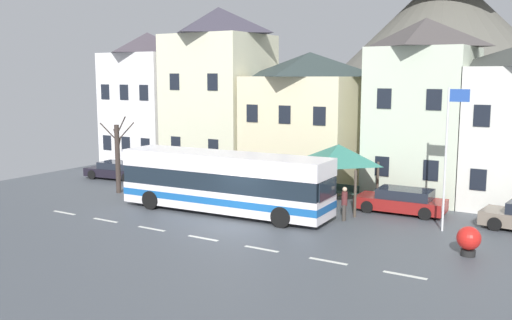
# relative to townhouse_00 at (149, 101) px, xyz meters

# --- Properties ---
(ground_plane) EXTENTS (40.00, 60.00, 0.07)m
(ground_plane) POSITION_rel_townhouse_00_xyz_m (15.18, -11.60, -5.17)
(ground_plane) COLOR #4A4F56
(townhouse_00) EXTENTS (5.72, 5.26, 10.29)m
(townhouse_00) POSITION_rel_townhouse_00_xyz_m (0.00, 0.00, 0.00)
(townhouse_00) COLOR white
(townhouse_00) RESTS_ON ground_plane
(townhouse_01) EXTENTS (6.36, 6.01, 11.81)m
(townhouse_01) POSITION_rel_townhouse_00_xyz_m (6.31, 0.38, 0.76)
(townhouse_01) COLOR beige
(townhouse_01) RESTS_ON ground_plane
(townhouse_02) EXTENTS (6.97, 6.79, 8.59)m
(townhouse_02) POSITION_rel_townhouse_00_xyz_m (13.26, 0.76, -0.85)
(townhouse_02) COLOR beige
(townhouse_02) RESTS_ON ground_plane
(townhouse_03) EXTENTS (5.40, 5.69, 10.33)m
(townhouse_03) POSITION_rel_townhouse_00_xyz_m (20.83, 0.21, 0.02)
(townhouse_03) COLOR beige
(townhouse_03) RESTS_ON ground_plane
(hilltop_castle) EXTENTS (34.85, 34.85, 25.46)m
(hilltop_castle) POSITION_rel_townhouse_00_xyz_m (16.46, 22.47, 4.08)
(hilltop_castle) COLOR #5C5B52
(hilltop_castle) RESTS_ON ground_plane
(transit_bus) EXTENTS (11.56, 3.12, 3.13)m
(transit_bus) POSITION_rel_townhouse_00_xyz_m (13.32, -9.21, -3.57)
(transit_bus) COLOR white
(transit_bus) RESTS_ON ground_plane
(bus_shelter) EXTENTS (3.60, 3.60, 3.44)m
(bus_shelter) POSITION_rel_townhouse_00_xyz_m (17.82, -4.91, -2.25)
(bus_shelter) COLOR #473D33
(bus_shelter) RESTS_ON ground_plane
(parked_car_00) EXTENTS (4.56, 2.09, 1.29)m
(parked_car_00) POSITION_rel_townhouse_00_xyz_m (21.21, -4.42, -4.51)
(parked_car_00) COLOR maroon
(parked_car_00) RESTS_ON ground_plane
(parked_car_01) EXTENTS (4.20, 2.26, 1.32)m
(parked_car_01) POSITION_rel_townhouse_00_xyz_m (6.14, -4.39, -4.50)
(parked_car_01) COLOR silver
(parked_car_01) RESTS_ON ground_plane
(parked_car_03) EXTENTS (4.53, 2.27, 1.19)m
(parked_car_03) POSITION_rel_townhouse_00_xyz_m (1.44, -5.00, -4.55)
(parked_car_03) COLOR black
(parked_car_03) RESTS_ON ground_plane
(pedestrian_00) EXTENTS (0.29, 0.38, 1.69)m
(pedestrian_00) POSITION_rel_townhouse_00_xyz_m (19.27, -7.46, -4.28)
(pedestrian_00) COLOR #38332D
(pedestrian_00) RESTS_ON ground_plane
(pedestrian_01) EXTENTS (0.31, 0.31, 1.58)m
(pedestrian_01) POSITION_rel_townhouse_00_xyz_m (18.08, -7.30, -4.25)
(pedestrian_01) COLOR black
(pedestrian_01) RESTS_ON ground_plane
(public_bench) EXTENTS (1.41, 0.48, 0.87)m
(public_bench) POSITION_rel_townhouse_00_xyz_m (17.56, -3.03, -4.68)
(public_bench) COLOR #33473D
(public_bench) RESTS_ON ground_plane
(flagpole) EXTENTS (0.95, 0.10, 6.57)m
(flagpole) POSITION_rel_townhouse_00_xyz_m (23.96, -6.88, -1.31)
(flagpole) COLOR silver
(flagpole) RESTS_ON ground_plane
(harbour_buoy) EXTENTS (0.95, 0.95, 1.20)m
(harbour_buoy) POSITION_rel_townhouse_00_xyz_m (25.66, -10.09, -4.47)
(harbour_buoy) COLOR black
(harbour_buoy) RESTS_ON ground_plane
(bare_tree_00) EXTENTS (1.68, 1.82, 4.72)m
(bare_tree_00) POSITION_rel_townhouse_00_xyz_m (4.90, -8.35, -2.91)
(bare_tree_00) COLOR #382D28
(bare_tree_00) RESTS_ON ground_plane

